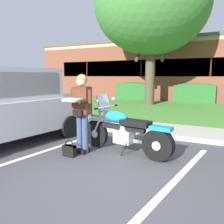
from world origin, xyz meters
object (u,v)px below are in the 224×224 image
object	(u,v)px
rider_person	(81,107)
hedge_center_left	(195,92)
brick_building	(217,70)
handbag	(69,150)
hedge_left	(134,91)
motorcycle	(128,131)
shade_tree	(152,5)

from	to	relation	value
rider_person	hedge_center_left	bearing A→B (deg)	86.64
hedge_center_left	brick_building	xyz separation A→B (m)	(0.82, 4.99, 1.43)
handbag	rider_person	bearing A→B (deg)	72.19
rider_person	hedge_left	xyz separation A→B (m)	(-3.38, 11.21, -0.36)
hedge_center_left	rider_person	bearing A→B (deg)	-93.36
handbag	hedge_left	xyz separation A→B (m)	(-3.28, 11.53, 0.51)
hedge_center_left	brick_building	distance (m)	5.25
handbag	motorcycle	bearing A→B (deg)	36.69
rider_person	shade_tree	distance (m)	9.95
motorcycle	rider_person	size ratio (longest dim) A/B	1.31
motorcycle	hedge_center_left	world-z (taller)	motorcycle
rider_person	handbag	size ratio (longest dim) A/B	4.74
handbag	hedge_left	distance (m)	12.00
handbag	shade_tree	xyz separation A→B (m)	(-1.35, 9.11, 5.28)
shade_tree	hedge_center_left	world-z (taller)	shade_tree
motorcycle	rider_person	xyz separation A→B (m)	(-0.89, -0.42, 0.52)
motorcycle	brick_building	bearing A→B (deg)	87.86
hedge_left	motorcycle	bearing A→B (deg)	-68.41
rider_person	brick_building	distance (m)	16.30
hedge_center_left	brick_building	world-z (taller)	brick_building
rider_person	hedge_center_left	world-z (taller)	rider_person
shade_tree	hedge_center_left	xyz separation A→B (m)	(2.11, 2.42, -4.77)
rider_person	hedge_center_left	xyz separation A→B (m)	(0.66, 11.21, -0.36)
motorcycle	shade_tree	world-z (taller)	shade_tree
shade_tree	hedge_left	xyz separation A→B (m)	(-1.93, 2.42, -4.77)
hedge_center_left	handbag	bearing A→B (deg)	-93.77
shade_tree	motorcycle	bearing A→B (deg)	-74.37
hedge_left	brick_building	world-z (taller)	brick_building
handbag	hedge_center_left	bearing A→B (deg)	86.23
motorcycle	handbag	xyz separation A→B (m)	(-0.99, -0.74, -0.34)
hedge_left	hedge_center_left	size ratio (longest dim) A/B	1.04
shade_tree	hedge_center_left	distance (m)	5.75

